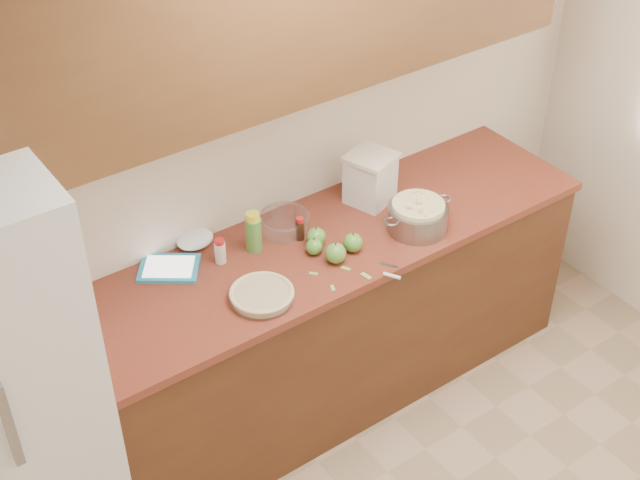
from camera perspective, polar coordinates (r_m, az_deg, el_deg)
room_shell at (r=2.79m, az=17.48°, el=-9.16°), size 3.60×3.60×3.60m
counter_run at (r=4.11m, az=-0.42°, el=-5.46°), size 2.64×0.68×0.92m
upper_cabinets at (r=3.41m, az=-2.09°, el=14.87°), size 2.60×0.34×0.70m
pie at (r=3.53m, az=-3.75°, el=-3.53°), size 0.27×0.27×0.04m
colander at (r=3.90m, az=6.26°, el=1.51°), size 0.36×0.26×0.13m
flour_canister at (r=4.03m, az=3.24°, el=3.99°), size 0.25×0.25×0.24m
tablet at (r=3.73m, az=-9.64°, el=-1.78°), size 0.31×0.29×0.02m
paring_knife at (r=3.66m, az=4.60°, el=-2.18°), size 0.09×0.14×0.01m
lemon_bottle at (r=3.75m, az=-4.27°, el=0.50°), size 0.07×0.07×0.19m
cinnamon_shaker at (r=3.71m, az=-6.41°, el=-0.72°), size 0.05×0.05×0.11m
vanilla_bottle at (r=3.82m, az=-1.29°, el=0.71°), size 0.04×0.04×0.11m
mixing_bowl at (r=3.88m, az=-2.27°, el=1.17°), size 0.22×0.22×0.08m
paper_towel at (r=3.83m, az=-8.02°, el=0.06°), size 0.18×0.16×0.07m
apple_left at (r=3.75m, az=-0.38°, el=-0.42°), size 0.07×0.07×0.08m
apple_center at (r=3.79m, az=-0.25°, el=0.19°), size 0.08×0.08×0.10m
apple_front at (r=3.70m, az=1.01°, el=-0.85°), size 0.09×0.09×0.10m
apple_extra at (r=3.76m, az=2.13°, el=-0.17°), size 0.08×0.08×0.10m
peel_a at (r=3.69m, az=1.65°, el=-1.83°), size 0.03×0.04×0.00m
peel_b at (r=3.66m, az=-0.42°, el=-2.16°), size 0.03×0.04×0.00m
peel_c at (r=3.65m, az=2.97°, el=-2.31°), size 0.03×0.05×0.00m
peel_d at (r=3.59m, az=0.82°, el=-3.09°), size 0.03×0.04×0.00m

